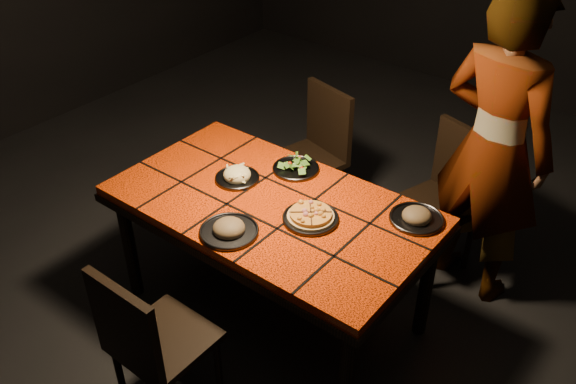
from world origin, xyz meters
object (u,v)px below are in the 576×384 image
Objects in this scene: dining_table at (271,215)px; chair_near at (148,339)px; chair_far_left at (317,146)px; plate_pizza at (311,217)px; diner at (494,149)px; chair_far_right at (447,191)px; plate_pasta at (237,176)px.

chair_near is at bearing -89.81° from dining_table.
chair_near is 0.97× the size of chair_far_left.
chair_near is 2.74× the size of plate_pizza.
dining_table is at bearing 62.80° from diner.
chair_far_right is 1.24m from plate_pasta.
chair_far_left reaches higher than plate_pizza.
diner reaches higher than plate_pasta.
plate_pasta is at bearing 169.82° from dining_table.
plate_pasta is at bearing -111.94° from chair_far_right.
chair_far_left is 1.01× the size of chair_far_right.
chair_far_right is at bearing 74.35° from plate_pizza.
diner is (0.23, -0.05, 0.38)m from chair_far_right.
chair_far_left is 2.82× the size of plate_pizza.
plate_pizza is (-0.50, -0.92, -0.12)m from diner.
chair_far_right reaches higher than dining_table.
chair_far_left is (-0.37, 0.92, -0.16)m from dining_table.
plate_pasta is at bearing 174.89° from plate_pizza.
chair_near is 1.80m from chair_far_left.
plate_pizza is at bearing -41.29° from chair_far_left.
plate_pizza is 0.51m from plate_pasta.
chair_near is 0.98× the size of chair_far_right.
chair_near is at bearing -73.17° from plate_pasta.
dining_table is 0.86m from chair_near.
plate_pizza is 1.37× the size of plate_pasta.
plate_pasta is (-0.27, 0.05, 0.10)m from dining_table.
chair_far_left is at bearing 11.99° from diner.
chair_far_right is at bearing 62.20° from dining_table.
plate_pizza is at bearing -87.50° from chair_far_right.
plate_pasta reaches higher than dining_table.
chair_far_right is at bearing -105.42° from chair_near.
chair_near is at bearing 78.84° from diner.
chair_far_left reaches higher than dining_table.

